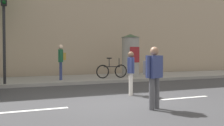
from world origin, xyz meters
TOP-DOWN VIEW (x-y plane):
  - ground_plane at (0.00, 0.00)m, footprint 80.00×80.00m
  - sidewalk_curb at (0.00, 7.00)m, footprint 36.00×4.00m
  - lane_markings at (-0.00, 0.00)m, footprint 25.80×0.16m
  - traffic_light at (-2.88, 5.24)m, footprint 0.24×0.45m
  - poster_column at (4.16, 7.15)m, footprint 1.13×1.13m
  - pedestrian_in_dark_shirt at (0.48, -1.10)m, footprint 0.57×0.48m
  - pedestrian_near_pole at (1.07, 1.26)m, footprint 0.42×0.56m
  - pedestrian_with_backpack at (-0.23, 6.18)m, footprint 0.45×0.56m
  - bicycle_leaning at (2.46, 6.05)m, footprint 1.77×0.10m

SIDE VIEW (x-z plane):
  - ground_plane at x=0.00m, z-range 0.00..0.00m
  - lane_markings at x=0.00m, z-range 0.00..0.01m
  - sidewalk_curb at x=0.00m, z-range 0.00..0.15m
  - bicycle_leaning at x=2.46m, z-range -0.01..1.08m
  - pedestrian_near_pole at x=1.07m, z-range 0.13..1.65m
  - pedestrian_in_dark_shirt at x=0.48m, z-range 0.15..1.77m
  - pedestrian_with_backpack at x=-0.23m, z-range 0.32..2.07m
  - poster_column at x=4.16m, z-range 0.17..2.63m
  - traffic_light at x=-2.88m, z-range 0.87..4.92m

